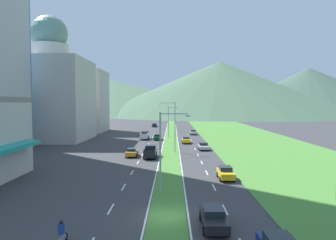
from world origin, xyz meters
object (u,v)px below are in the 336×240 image
at_px(street_lamp_mid, 173,123).
at_px(car_8, 157,137).
at_px(car_2, 214,217).
at_px(car_7, 203,146).
at_px(pickup_truck_1, 145,135).
at_px(car_3, 186,140).
at_px(motorcycle_rider, 62,235).
at_px(street_lamp_near, 164,146).
at_px(car_6, 193,132).
at_px(car_5, 154,125).
at_px(pickup_truck_0, 150,152).
at_px(street_lamp_far, 169,120).
at_px(car_1, 226,173).
at_px(car_4, 132,152).

xyz_separation_m(street_lamp_mid, car_8, (-4.05, 20.35, -4.82)).
height_order(car_2, car_7, car_2).
bearing_deg(car_2, pickup_truck_1, -169.71).
distance_m(car_3, motorcycle_rider, 54.06).
bearing_deg(street_lamp_near, car_3, 84.25).
bearing_deg(street_lamp_mid, car_6, 79.76).
bearing_deg(street_lamp_mid, street_lamp_near, -92.14).
bearing_deg(car_7, car_2, -4.57).
height_order(car_5, pickup_truck_0, pickup_truck_0).
xyz_separation_m(street_lamp_far, car_1, (7.45, -47.73, -4.10)).
relative_size(car_6, car_7, 0.99).
bearing_deg(car_3, street_lamp_near, -5.75).
height_order(car_2, car_6, car_2).
bearing_deg(car_2, pickup_truck_0, -167.01).
xyz_separation_m(street_lamp_far, car_4, (-6.38, -31.52, -4.13)).
bearing_deg(car_2, street_lamp_far, -176.37).
bearing_deg(car_2, car_7, 175.43).
height_order(street_lamp_near, street_lamp_far, street_lamp_near).
distance_m(pickup_truck_1, motorcycle_rider, 60.99).
distance_m(street_lamp_far, car_8, 8.27).
bearing_deg(car_1, pickup_truck_0, -145.68).
bearing_deg(car_6, street_lamp_far, -45.10).
bearing_deg(street_lamp_mid, pickup_truck_1, 108.88).
distance_m(street_lamp_far, car_2, 62.98).
relative_size(street_lamp_mid, car_1, 2.41).
bearing_deg(car_5, car_8, -175.71).
distance_m(car_4, car_8, 25.28).
distance_m(car_3, car_6, 20.28).
xyz_separation_m(street_lamp_near, car_6, (7.13, 60.74, -4.24)).
bearing_deg(car_3, car_4, -29.38).
bearing_deg(car_8, pickup_truck_1, 67.47).
xyz_separation_m(car_6, car_7, (0.05, -30.34, 0.02)).
bearing_deg(pickup_truck_0, car_2, -167.01).
xyz_separation_m(car_4, pickup_truck_0, (3.36, -0.86, 0.22)).
distance_m(car_1, pickup_truck_0, 18.58).
distance_m(car_2, car_6, 69.84).
distance_m(car_3, car_5, 50.95).
bearing_deg(street_lamp_far, street_lamp_near, -90.06).
xyz_separation_m(street_lamp_near, car_5, (-6.29, 90.57, -4.23)).
distance_m(car_4, car_6, 40.85).
relative_size(street_lamp_near, car_7, 1.85).
bearing_deg(pickup_truck_0, car_8, 0.16).
xyz_separation_m(street_lamp_near, car_3, (4.10, 40.69, -4.20)).
relative_size(car_1, car_4, 0.98).
bearing_deg(street_lamp_mid, car_2, -85.19).
bearing_deg(motorcycle_rider, car_3, -11.23).
relative_size(car_6, pickup_truck_0, 0.84).
height_order(street_lamp_mid, motorcycle_rider, street_lamp_mid).
bearing_deg(car_5, car_6, -155.78).
relative_size(car_1, car_3, 0.88).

